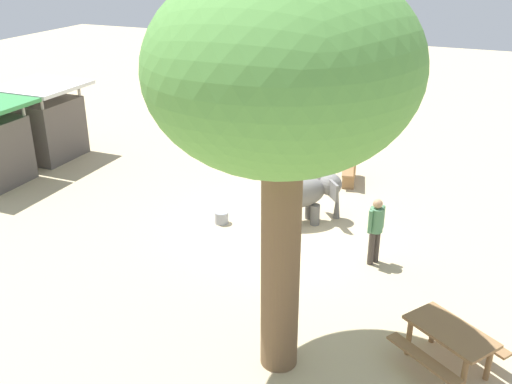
% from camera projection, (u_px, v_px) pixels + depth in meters
% --- Properties ---
extents(ground_plane, '(60.00, 60.00, 0.00)m').
position_uv_depth(ground_plane, '(284.00, 229.00, 15.02)').
color(ground_plane, tan).
extents(elephant, '(1.73, 1.81, 1.32)m').
position_uv_depth(elephant, '(306.00, 193.00, 15.04)').
color(elephant, slate).
rests_on(elephant, ground_plane).
extents(person_handler, '(0.46, 0.32, 1.62)m').
position_uv_depth(person_handler, '(376.00, 226.00, 13.07)').
color(person_handler, '#3F3833').
rests_on(person_handler, ground_plane).
extents(shade_tree_main, '(4.33, 3.97, 6.77)m').
position_uv_depth(shade_tree_main, '(284.00, 74.00, 8.26)').
color(shade_tree_main, brown).
rests_on(shade_tree_main, ground_plane).
extents(wooden_bench, '(1.45, 0.70, 0.88)m').
position_uv_depth(wooden_bench, '(351.00, 168.00, 17.70)').
color(wooden_bench, olive).
rests_on(wooden_bench, ground_plane).
extents(picnic_table_near, '(2.07, 2.07, 0.78)m').
position_uv_depth(picnic_table_near, '(449.00, 339.00, 9.97)').
color(picnic_table_near, olive).
rests_on(picnic_table_near, ground_plane).
extents(market_stall_white, '(2.50, 2.50, 2.52)m').
position_uv_depth(market_stall_white, '(46.00, 125.00, 19.53)').
color(market_stall_white, '#59514C').
rests_on(market_stall_white, ground_plane).
extents(feed_bucket, '(0.36, 0.36, 0.32)m').
position_uv_depth(feed_bucket, '(222.00, 217.00, 15.27)').
color(feed_bucket, gray).
rests_on(feed_bucket, ground_plane).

